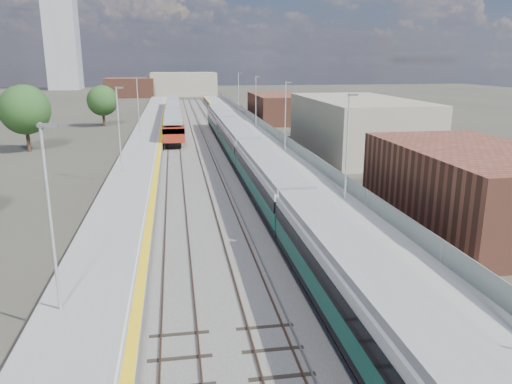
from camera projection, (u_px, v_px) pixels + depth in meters
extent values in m
plane|color=#47443A|center=(219.00, 149.00, 62.03)|extent=(320.00, 320.00, 0.00)
cube|color=#565451|center=(200.00, 146.00, 64.06)|extent=(10.50, 155.00, 0.06)
cube|color=#4C3323|center=(221.00, 142.00, 66.89)|extent=(0.07, 160.00, 0.14)
cube|color=#4C3323|center=(232.00, 142.00, 67.12)|extent=(0.07, 160.00, 0.14)
cube|color=#4C3323|center=(195.00, 143.00, 66.35)|extent=(0.07, 160.00, 0.14)
cube|color=#4C3323|center=(206.00, 142.00, 66.57)|extent=(0.07, 160.00, 0.14)
cube|color=#4C3323|center=(169.00, 143.00, 65.80)|extent=(0.07, 160.00, 0.14)
cube|color=#4C3323|center=(180.00, 143.00, 66.03)|extent=(0.07, 160.00, 0.14)
cube|color=gray|center=(219.00, 142.00, 66.84)|extent=(0.08, 160.00, 0.10)
cube|color=gray|center=(209.00, 142.00, 66.63)|extent=(0.08, 160.00, 0.10)
cube|color=slate|center=(257.00, 141.00, 65.10)|extent=(4.70, 155.00, 1.00)
cube|color=gray|center=(257.00, 137.00, 64.98)|extent=(4.70, 155.00, 0.03)
cube|color=yellow|center=(241.00, 137.00, 64.64)|extent=(0.40, 155.00, 0.01)
cube|color=gray|center=(274.00, 132.00, 65.17)|extent=(0.06, 155.00, 1.20)
cylinder|color=#9EA0A3|center=(347.00, 147.00, 35.12)|extent=(0.12, 0.12, 7.50)
cube|color=#4C4C4F|center=(353.00, 95.00, 34.23)|extent=(0.70, 0.18, 0.14)
cylinder|color=#9EA0A3|center=(285.00, 117.00, 54.20)|extent=(0.12, 0.12, 7.50)
cube|color=#4C4C4F|center=(288.00, 82.00, 53.31)|extent=(0.70, 0.18, 0.14)
cylinder|color=#9EA0A3|center=(256.00, 102.00, 73.28)|extent=(0.12, 0.12, 7.50)
cube|color=#4C4C4F|center=(257.00, 77.00, 72.39)|extent=(0.70, 0.18, 0.14)
cylinder|color=#9EA0A3|center=(238.00, 93.00, 92.36)|extent=(0.12, 0.12, 7.50)
cube|color=#4C4C4F|center=(240.00, 73.00, 91.47)|extent=(0.70, 0.18, 0.14)
cube|color=slate|center=(146.00, 144.00, 62.88)|extent=(4.30, 155.00, 1.00)
cube|color=gray|center=(145.00, 140.00, 62.75)|extent=(4.30, 155.00, 0.03)
cube|color=yellow|center=(161.00, 139.00, 63.04)|extent=(0.45, 155.00, 0.01)
cube|color=silver|center=(158.00, 139.00, 62.98)|extent=(0.08, 155.00, 0.01)
cylinder|color=#9EA0A3|center=(51.00, 220.00, 19.15)|extent=(0.12, 0.12, 7.50)
cube|color=#4C4C4F|center=(47.00, 125.00, 18.25)|extent=(0.70, 0.18, 0.14)
cylinder|color=#9EA0A3|center=(119.00, 130.00, 43.95)|extent=(0.12, 0.12, 7.50)
cube|color=#4C4C4F|center=(119.00, 88.00, 43.06)|extent=(0.70, 0.18, 0.14)
cylinder|color=#9EA0A3|center=(138.00, 105.00, 68.76)|extent=(0.12, 0.12, 7.50)
cube|color=#4C4C4F|center=(138.00, 78.00, 67.86)|extent=(0.70, 0.18, 0.14)
cube|color=brown|center=(473.00, 187.00, 33.02)|extent=(9.00, 16.00, 5.20)
cube|color=gray|center=(357.00, 126.00, 58.93)|extent=(11.00, 22.00, 6.40)
cube|color=brown|center=(276.00, 108.00, 90.15)|extent=(8.00, 18.00, 4.80)
cube|color=gray|center=(184.00, 84.00, 156.22)|extent=(20.00, 14.00, 7.00)
cube|color=brown|center=(130.00, 88.00, 149.14)|extent=(14.00, 12.00, 5.60)
cube|color=gray|center=(62.00, 34.00, 183.45)|extent=(11.00, 11.00, 40.00)
cube|color=black|center=(353.00, 312.00, 20.21)|extent=(2.57, 18.46, 0.44)
cube|color=#105542|center=(354.00, 295.00, 20.01)|extent=(2.67, 18.46, 1.08)
cube|color=black|center=(355.00, 276.00, 19.79)|extent=(2.73, 18.46, 0.74)
cube|color=silver|center=(356.00, 262.00, 19.64)|extent=(2.67, 18.46, 0.45)
cube|color=gray|center=(356.00, 253.00, 19.54)|extent=(2.37, 18.46, 0.38)
cube|color=black|center=(268.00, 193.00, 38.29)|extent=(2.57, 18.46, 0.44)
cube|color=#105542|center=(268.00, 184.00, 38.10)|extent=(2.67, 18.46, 1.08)
cube|color=black|center=(268.00, 173.00, 37.88)|extent=(2.73, 18.46, 0.74)
cube|color=silver|center=(268.00, 165.00, 37.73)|extent=(2.67, 18.46, 0.45)
cube|color=gray|center=(268.00, 160.00, 37.63)|extent=(2.37, 18.46, 0.38)
cube|color=black|center=(237.00, 151.00, 56.38)|extent=(2.57, 18.46, 0.44)
cube|color=#105542|center=(237.00, 144.00, 56.19)|extent=(2.67, 18.46, 1.08)
cube|color=black|center=(237.00, 136.00, 55.97)|extent=(2.73, 18.46, 0.74)
cube|color=silver|center=(237.00, 131.00, 55.82)|extent=(2.67, 18.46, 0.45)
cube|color=gray|center=(237.00, 128.00, 55.72)|extent=(2.37, 18.46, 0.38)
cube|color=black|center=(221.00, 129.00, 74.47)|extent=(2.57, 18.46, 0.44)
cube|color=#105542|center=(221.00, 123.00, 74.28)|extent=(2.67, 18.46, 1.08)
cube|color=black|center=(221.00, 118.00, 74.06)|extent=(2.73, 18.46, 0.74)
cube|color=silver|center=(221.00, 114.00, 73.91)|extent=(2.67, 18.46, 0.45)
cube|color=gray|center=(221.00, 111.00, 73.81)|extent=(2.37, 18.46, 0.38)
cube|color=black|center=(174.00, 137.00, 69.07)|extent=(1.80, 15.26, 0.62)
cube|color=maroon|center=(173.00, 126.00, 68.69)|extent=(2.65, 17.96, 1.89)
cube|color=black|center=(173.00, 123.00, 68.57)|extent=(2.70, 17.96, 0.66)
cube|color=gray|center=(173.00, 116.00, 68.33)|extent=(2.36, 17.96, 0.38)
cube|color=black|center=(173.00, 121.00, 86.68)|extent=(1.80, 15.26, 0.62)
cube|color=maroon|center=(173.00, 113.00, 86.30)|extent=(2.65, 17.96, 1.89)
cube|color=black|center=(173.00, 110.00, 86.18)|extent=(2.70, 17.96, 0.66)
cube|color=gray|center=(173.00, 104.00, 85.94)|extent=(2.36, 17.96, 0.38)
cube|color=black|center=(173.00, 111.00, 104.29)|extent=(1.80, 15.26, 0.62)
cube|color=maroon|center=(173.00, 104.00, 103.91)|extent=(2.65, 17.96, 1.89)
cube|color=black|center=(173.00, 101.00, 103.79)|extent=(2.70, 17.96, 0.66)
cube|color=gray|center=(173.00, 97.00, 103.55)|extent=(2.36, 17.96, 0.38)
cylinder|color=#382619|center=(28.00, 140.00, 60.00)|extent=(0.44, 0.44, 2.79)
sphere|color=#24441A|center=(25.00, 110.00, 59.07)|extent=(5.90, 5.90, 5.90)
cylinder|color=#382619|center=(104.00, 119.00, 82.97)|extent=(0.44, 0.44, 2.37)
sphere|color=#24441A|center=(102.00, 101.00, 82.18)|extent=(5.01, 5.01, 5.01)
cylinder|color=#382619|center=(365.00, 123.00, 79.66)|extent=(0.44, 0.44, 1.97)
sphere|color=#24441A|center=(365.00, 107.00, 79.00)|extent=(4.16, 4.16, 4.16)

